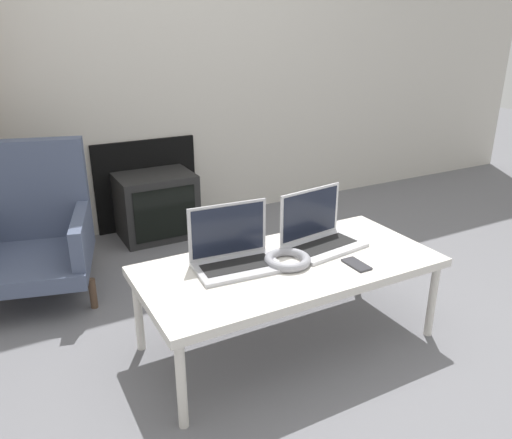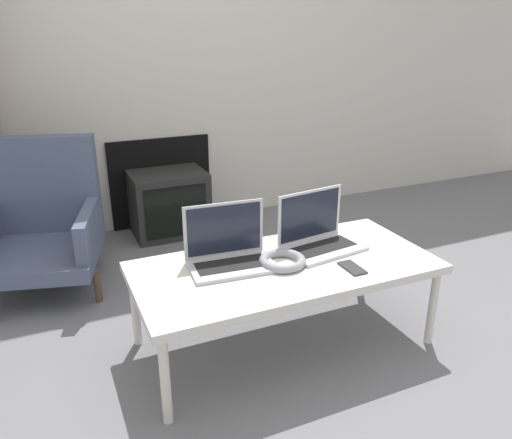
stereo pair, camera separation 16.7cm
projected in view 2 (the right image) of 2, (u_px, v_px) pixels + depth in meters
ground_plane at (304, 367)px, 2.07m from camera, size 14.00×14.00×0.00m
wall_back at (168, 32)px, 3.21m from camera, size 7.00×0.08×2.60m
table at (285, 270)px, 2.10m from camera, size 1.27×0.60×0.39m
laptop_left at (229, 251)px, 2.07m from camera, size 0.36×0.25×0.25m
laptop_right at (318, 235)px, 2.23m from camera, size 0.37×0.27×0.25m
headphones at (282, 261)px, 2.07m from camera, size 0.20×0.20×0.04m
phone at (352, 268)px, 2.04m from camera, size 0.06×0.13×0.01m
tv at (169, 203)px, 3.35m from camera, size 0.49×0.37×0.43m
armchair at (41, 220)px, 2.67m from camera, size 0.72×0.74×0.77m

